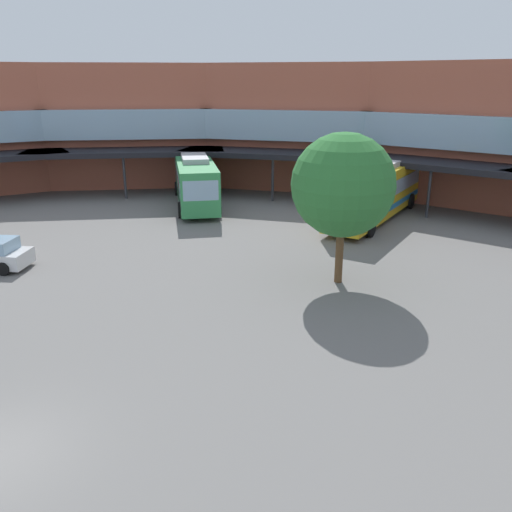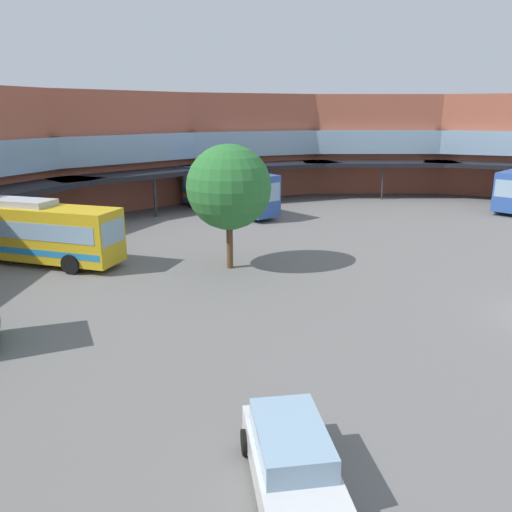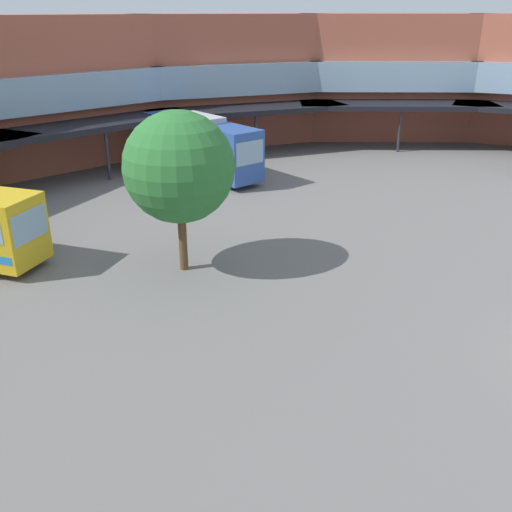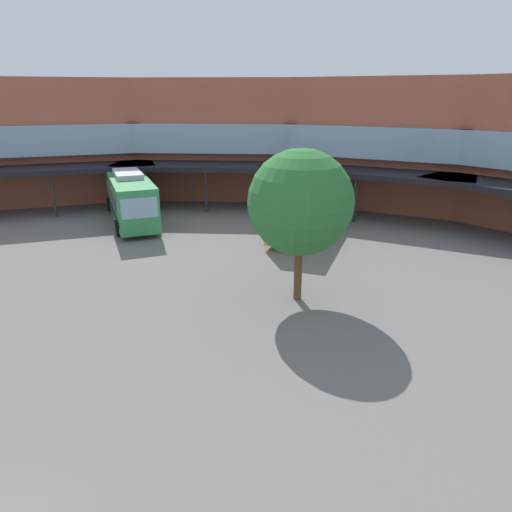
% 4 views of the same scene
% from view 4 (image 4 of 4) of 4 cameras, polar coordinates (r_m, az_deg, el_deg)
% --- Properties ---
extents(station_building, '(80.17, 46.72, 10.21)m').
position_cam_4_polar(station_building, '(24.73, 7.52, 10.56)').
color(station_building, '#AD5942').
rests_on(station_building, ground).
extents(bus_1, '(3.76, 12.64, 3.70)m').
position_cam_4_polar(bus_1, '(32.41, 6.62, 6.94)').
color(bus_1, gold).
rests_on(bus_1, ground).
extents(bus_3, '(9.74, 9.28, 3.67)m').
position_cam_4_polar(bus_3, '(34.98, -15.59, 7.27)').
color(bus_3, '#338C4C').
rests_on(bus_3, ground).
extents(plaza_tree, '(4.63, 4.63, 6.89)m').
position_cam_4_polar(plaza_tree, '(19.83, 5.60, 6.68)').
color(plaza_tree, brown).
rests_on(plaza_tree, ground).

